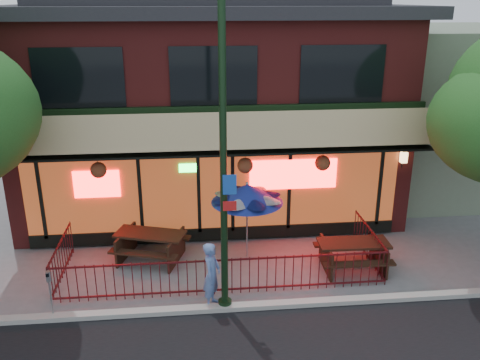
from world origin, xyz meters
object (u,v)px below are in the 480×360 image
object	(u,v)px
picnic_table_right	(353,251)
pedestrian	(212,275)
street_light	(224,185)
patio_umbrella	(247,193)
picnic_table_left	(151,242)
parking_meter_near	(50,287)

from	to	relation	value
picnic_table_right	pedestrian	bearing A→B (deg)	-160.73
street_light	patio_umbrella	xyz separation A→B (m)	(0.81, 2.50, -1.20)
picnic_table_left	picnic_table_right	size ratio (longest dim) A/B	1.18
street_light	pedestrian	size ratio (longest dim) A/B	4.25
picnic_table_right	parking_meter_near	distance (m)	7.75
street_light	picnic_table_right	bearing A→B (deg)	22.73
street_light	picnic_table_left	distance (m)	4.14
parking_meter_near	patio_umbrella	bearing A→B (deg)	27.40
street_light	picnic_table_right	world-z (taller)	street_light
picnic_table_right	patio_umbrella	size ratio (longest dim) A/B	0.85
picnic_table_right	parking_meter_near	xyz separation A→B (m)	(-7.60, -1.50, 0.28)
patio_umbrella	pedestrian	bearing A→B (deg)	-115.22
patio_umbrella	parking_meter_near	xyz separation A→B (m)	(-4.81, -2.49, -1.13)
patio_umbrella	parking_meter_near	bearing A→B (deg)	-152.60
parking_meter_near	picnic_table_right	bearing A→B (deg)	11.20
street_light	patio_umbrella	world-z (taller)	street_light
street_light	picnic_table_right	xyz separation A→B (m)	(3.60, 1.51, -2.62)
picnic_table_right	pedestrian	size ratio (longest dim) A/B	1.17
street_light	pedestrian	bearing A→B (deg)	153.92
patio_umbrella	street_light	bearing A→B (deg)	-107.96
picnic_table_right	parking_meter_near	size ratio (longest dim) A/B	1.60
street_light	parking_meter_near	size ratio (longest dim) A/B	5.79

